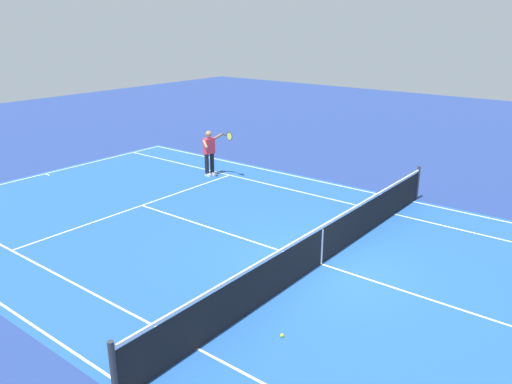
% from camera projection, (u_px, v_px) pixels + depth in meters
% --- Properties ---
extents(ground_plane, '(60.00, 60.00, 0.00)m').
position_uv_depth(ground_plane, '(321.00, 264.00, 11.87)').
color(ground_plane, navy).
extents(court_slab, '(24.20, 11.40, 0.00)m').
position_uv_depth(court_slab, '(321.00, 264.00, 11.87)').
color(court_slab, '#1E4C93').
rests_on(court_slab, ground_plane).
extents(court_line_markings, '(23.85, 11.05, 0.01)m').
position_uv_depth(court_line_markings, '(321.00, 264.00, 11.87)').
color(court_line_markings, white).
rests_on(court_line_markings, ground_plane).
extents(tennis_net, '(0.10, 11.70, 1.08)m').
position_uv_depth(tennis_net, '(322.00, 245.00, 11.71)').
color(tennis_net, '#2D2D33').
rests_on(tennis_net, ground_plane).
extents(tennis_player_near, '(1.14, 0.76, 1.70)m').
position_uv_depth(tennis_player_near, '(210.00, 151.00, 18.38)').
color(tennis_player_near, black).
rests_on(tennis_player_near, ground_plane).
extents(tennis_ball, '(0.07, 0.07, 0.07)m').
position_uv_depth(tennis_ball, '(282.00, 335.00, 9.12)').
color(tennis_ball, '#CCE01E').
rests_on(tennis_ball, ground_plane).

